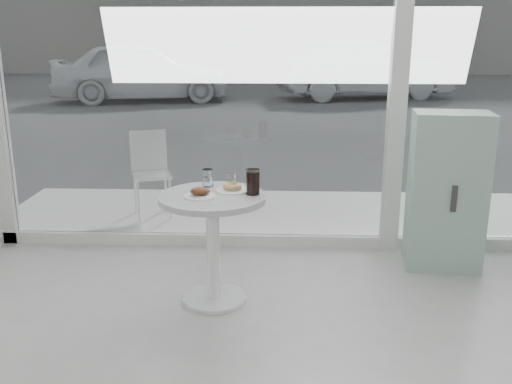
{
  "coord_description": "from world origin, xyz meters",
  "views": [
    {
      "loc": [
        -0.06,
        -1.72,
        1.81
      ],
      "look_at": [
        -0.2,
        1.7,
        0.85
      ],
      "focal_mm": 40.0,
      "sensor_mm": 36.0,
      "label": 1
    }
  ],
  "objects_px": {
    "water_tumbler_a": "(208,179)",
    "cola_glass": "(253,182)",
    "car_white": "(142,71)",
    "water_tumbler_b": "(232,181)",
    "main_table": "(213,226)",
    "mint_cabinet": "(447,192)",
    "patio_chair": "(151,168)",
    "plate_fritter": "(200,193)",
    "plate_donut": "(232,188)",
    "car_silver": "(364,71)"
  },
  "relations": [
    {
      "from": "plate_fritter",
      "to": "cola_glass",
      "type": "bearing_deg",
      "value": 13.85
    },
    {
      "from": "car_white",
      "to": "cola_glass",
      "type": "relative_size",
      "value": 27.15
    },
    {
      "from": "water_tumbler_a",
      "to": "cola_glass",
      "type": "relative_size",
      "value": 0.72
    },
    {
      "from": "water_tumbler_a",
      "to": "water_tumbler_b",
      "type": "xyz_separation_m",
      "value": [
        0.17,
        -0.04,
        -0.01
      ]
    },
    {
      "from": "water_tumbler_b",
      "to": "water_tumbler_a",
      "type": "bearing_deg",
      "value": 165.97
    },
    {
      "from": "main_table",
      "to": "car_white",
      "type": "relative_size",
      "value": 0.17
    },
    {
      "from": "car_white",
      "to": "main_table",
      "type": "bearing_deg",
      "value": -176.5
    },
    {
      "from": "car_white",
      "to": "plate_fritter",
      "type": "height_order",
      "value": "car_white"
    },
    {
      "from": "car_silver",
      "to": "plate_fritter",
      "type": "relative_size",
      "value": 22.8
    },
    {
      "from": "mint_cabinet",
      "to": "patio_chair",
      "type": "height_order",
      "value": "mint_cabinet"
    },
    {
      "from": "plate_donut",
      "to": "water_tumbler_a",
      "type": "distance_m",
      "value": 0.22
    },
    {
      "from": "water_tumbler_a",
      "to": "cola_glass",
      "type": "xyz_separation_m",
      "value": [
        0.33,
        -0.19,
        0.03
      ]
    },
    {
      "from": "water_tumbler_a",
      "to": "plate_fritter",
      "type": "bearing_deg",
      "value": -93.21
    },
    {
      "from": "patio_chair",
      "to": "water_tumbler_b",
      "type": "height_order",
      "value": "water_tumbler_b"
    },
    {
      "from": "cola_glass",
      "to": "mint_cabinet",
      "type": "bearing_deg",
      "value": 24.6
    },
    {
      "from": "car_silver",
      "to": "plate_fritter",
      "type": "height_order",
      "value": "car_silver"
    },
    {
      "from": "car_silver",
      "to": "water_tumbler_a",
      "type": "distance_m",
      "value": 12.7
    },
    {
      "from": "car_silver",
      "to": "cola_glass",
      "type": "distance_m",
      "value": 12.82
    },
    {
      "from": "patio_chair",
      "to": "water_tumbler_b",
      "type": "bearing_deg",
      "value": -79.24
    },
    {
      "from": "car_white",
      "to": "water_tumbler_b",
      "type": "relative_size",
      "value": 42.11
    },
    {
      "from": "plate_fritter",
      "to": "cola_glass",
      "type": "relative_size",
      "value": 1.21
    },
    {
      "from": "car_silver",
      "to": "patio_chair",
      "type": "bearing_deg",
      "value": 148.85
    },
    {
      "from": "car_silver",
      "to": "water_tumbler_a",
      "type": "xyz_separation_m",
      "value": [
        -2.82,
        -12.38,
        0.05
      ]
    },
    {
      "from": "water_tumbler_a",
      "to": "cola_glass",
      "type": "distance_m",
      "value": 0.38
    },
    {
      "from": "main_table",
      "to": "plate_donut",
      "type": "relative_size",
      "value": 3.48
    },
    {
      "from": "plate_donut",
      "to": "water_tumbler_b",
      "type": "distance_m",
      "value": 0.08
    },
    {
      "from": "mint_cabinet",
      "to": "patio_chair",
      "type": "relative_size",
      "value": 1.49
    },
    {
      "from": "car_silver",
      "to": "water_tumbler_b",
      "type": "bearing_deg",
      "value": 155.23
    },
    {
      "from": "main_table",
      "to": "mint_cabinet",
      "type": "distance_m",
      "value": 1.88
    },
    {
      "from": "plate_donut",
      "to": "patio_chair",
      "type": "bearing_deg",
      "value": 119.18
    },
    {
      "from": "cola_glass",
      "to": "patio_chair",
      "type": "bearing_deg",
      "value": 121.66
    },
    {
      "from": "plate_fritter",
      "to": "cola_glass",
      "type": "xyz_separation_m",
      "value": [
        0.34,
        0.08,
        0.06
      ]
    },
    {
      "from": "main_table",
      "to": "water_tumbler_b",
      "type": "xyz_separation_m",
      "value": [
        0.12,
        0.18,
        0.27
      ]
    },
    {
      "from": "car_white",
      "to": "car_silver",
      "type": "bearing_deg",
      "value": -93.96
    },
    {
      "from": "plate_fritter",
      "to": "water_tumbler_a",
      "type": "relative_size",
      "value": 1.69
    },
    {
      "from": "main_table",
      "to": "plate_fritter",
      "type": "xyz_separation_m",
      "value": [
        -0.07,
        -0.06,
        0.25
      ]
    },
    {
      "from": "patio_chair",
      "to": "car_silver",
      "type": "xyz_separation_m",
      "value": [
        3.59,
        10.79,
        0.26
      ]
    },
    {
      "from": "mint_cabinet",
      "to": "car_white",
      "type": "height_order",
      "value": "car_white"
    },
    {
      "from": "car_silver",
      "to": "plate_fritter",
      "type": "bearing_deg",
      "value": 154.64
    },
    {
      "from": "car_white",
      "to": "plate_donut",
      "type": "xyz_separation_m",
      "value": [
        3.38,
        -11.65,
        -0.0
      ]
    },
    {
      "from": "main_table",
      "to": "plate_fritter",
      "type": "distance_m",
      "value": 0.26
    },
    {
      "from": "car_white",
      "to": "plate_fritter",
      "type": "distance_m",
      "value": 12.23
    },
    {
      "from": "car_white",
      "to": "plate_donut",
      "type": "distance_m",
      "value": 12.13
    },
    {
      "from": "water_tumbler_b",
      "to": "cola_glass",
      "type": "bearing_deg",
      "value": -43.9
    },
    {
      "from": "water_tumbler_a",
      "to": "patio_chair",
      "type": "bearing_deg",
      "value": 115.93
    },
    {
      "from": "plate_fritter",
      "to": "main_table",
      "type": "bearing_deg",
      "value": 39.39
    },
    {
      "from": "patio_chair",
      "to": "main_table",
      "type": "bearing_deg",
      "value": -84.66
    },
    {
      "from": "plate_fritter",
      "to": "plate_donut",
      "type": "distance_m",
      "value": 0.25
    },
    {
      "from": "water_tumbler_b",
      "to": "cola_glass",
      "type": "relative_size",
      "value": 0.64
    },
    {
      "from": "car_white",
      "to": "water_tumbler_a",
      "type": "relative_size",
      "value": 37.87
    }
  ]
}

